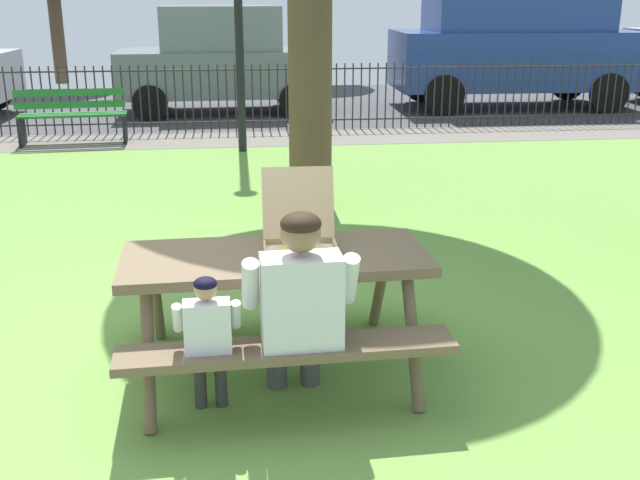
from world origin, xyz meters
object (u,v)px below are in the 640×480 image
Objects in this scene: picnic_table_foreground at (276,281)px; adult_at_table at (299,304)px; parked_car_center at (222,59)px; parked_car_right at (514,41)px; child_at_table at (208,334)px; park_bench_center at (73,117)px; pizza_box_open at (300,238)px.

adult_at_table is at bearing -79.00° from picnic_table_foreground.
parked_car_right is (5.74, -0.00, 0.29)m from parked_car_center.
child_at_table is 0.18× the size of parked_car_right.
child_at_table is 8.54m from park_bench_center.
park_bench_center is (-2.73, 8.20, -0.24)m from adult_at_table.
parked_car_center is at bearing 92.01° from picnic_table_foreground.
child_at_table reaches higher than picnic_table_foreground.
parked_car_center is at bearing 180.00° from parked_car_right.
pizza_box_open is at bearing 84.20° from adult_at_table.
parked_car_right is at bearing -0.00° from parked_car_center.
adult_at_table is at bearing 5.06° from child_at_table.
pizza_box_open is 0.31× the size of park_bench_center.
parked_car_right is at bearing 64.79° from adult_at_table.
pizza_box_open is 11.89m from parked_car_right.
child_at_table reaches higher than park_bench_center.
park_bench_center is at bearing -159.53° from parked_car_right.
adult_at_table is at bearing -95.80° from pizza_box_open.
pizza_box_open is at bearing -116.01° from parked_car_right.
child_at_table is (-0.49, -0.04, -0.13)m from adult_at_table.
parked_car_right is (5.21, 10.68, 0.45)m from pizza_box_open.
parked_car_center reaches higher than child_at_table.
park_bench_center is at bearing -127.13° from parked_car_center.
parked_car_center is at bearing 92.80° from pizza_box_open.
child_at_table is (-0.54, -0.54, -0.34)m from pizza_box_open.
adult_at_table is (0.10, -0.50, 0.06)m from picnic_table_foreground.
park_bench_center is at bearing 108.89° from picnic_table_foreground.
park_bench_center reaches higher than picnic_table_foreground.
picnic_table_foreground is 0.39× the size of parked_car_right.
picnic_table_foreground is 0.30m from pizza_box_open.
parked_car_center is (-0.38, 10.69, 0.41)m from picnic_table_foreground.
child_at_table is at bearing -117.13° from parked_car_right.
parked_car_center reaches higher than adult_at_table.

